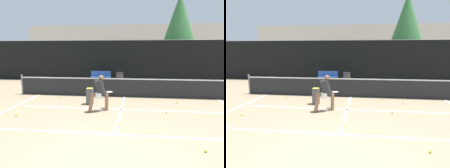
% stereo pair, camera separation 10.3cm
% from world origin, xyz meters
% --- Properties ---
extents(court_baseline_near, '(11.00, 0.10, 0.01)m').
position_xyz_m(court_baseline_near, '(0.00, 1.71, 0.00)').
color(court_baseline_near, white).
rests_on(court_baseline_near, ground).
extents(court_service_line, '(8.25, 0.10, 0.01)m').
position_xyz_m(court_service_line, '(0.00, 4.14, 0.00)').
color(court_service_line, white).
rests_on(court_service_line, ground).
extents(court_center_mark, '(0.10, 4.65, 0.01)m').
position_xyz_m(court_center_mark, '(0.00, 4.04, 0.00)').
color(court_center_mark, white).
rests_on(court_center_mark, ground).
extents(court_sideline_left, '(0.10, 5.65, 0.01)m').
position_xyz_m(court_sideline_left, '(-4.51, 4.04, 0.00)').
color(court_sideline_left, white).
rests_on(court_sideline_left, ground).
extents(net, '(11.09, 0.09, 1.07)m').
position_xyz_m(net, '(0.00, 6.36, 0.51)').
color(net, slate).
rests_on(net, ground).
extents(fence_back, '(24.00, 0.06, 3.09)m').
position_xyz_m(fence_back, '(0.00, 11.58, 1.54)').
color(fence_back, black).
rests_on(fence_back, ground).
extents(player_practicing, '(1.00, 0.93, 1.41)m').
position_xyz_m(player_practicing, '(-0.81, 3.86, 0.76)').
color(player_practicing, '#8C6042').
rests_on(player_practicing, ground).
extents(tennis_ball_scattered_0, '(0.07, 0.07, 0.07)m').
position_xyz_m(tennis_ball_scattered_0, '(1.73, 3.84, 0.03)').
color(tennis_ball_scattered_0, '#D1E033').
rests_on(tennis_ball_scattered_0, ground).
extents(tennis_ball_scattered_1, '(0.07, 0.07, 0.07)m').
position_xyz_m(tennis_ball_scattered_1, '(2.39, 5.33, 0.03)').
color(tennis_ball_scattered_1, '#D1E033').
rests_on(tennis_ball_scattered_1, ground).
extents(tennis_ball_scattered_3, '(0.07, 0.07, 0.07)m').
position_xyz_m(tennis_ball_scattered_3, '(-1.90, 6.05, 0.03)').
color(tennis_ball_scattered_3, '#D1E033').
rests_on(tennis_ball_scattered_3, ground).
extents(tennis_ball_scattered_4, '(0.07, 0.07, 0.07)m').
position_xyz_m(tennis_ball_scattered_4, '(2.21, 0.97, 0.03)').
color(tennis_ball_scattered_4, '#D1E033').
rests_on(tennis_ball_scattered_4, ground).
extents(tennis_ball_scattered_5, '(0.07, 0.07, 0.07)m').
position_xyz_m(tennis_ball_scattered_5, '(1.56, 5.96, 0.03)').
color(tennis_ball_scattered_5, '#D1E033').
rests_on(tennis_ball_scattered_5, ground).
extents(tennis_ball_scattered_6, '(0.07, 0.07, 0.07)m').
position_xyz_m(tennis_ball_scattered_6, '(-3.08, 5.56, 0.03)').
color(tennis_ball_scattered_6, '#D1E033').
rests_on(tennis_ball_scattered_6, ground).
extents(tennis_ball_scattered_7, '(0.07, 0.07, 0.07)m').
position_xyz_m(tennis_ball_scattered_7, '(-3.70, 2.89, 0.03)').
color(tennis_ball_scattered_7, '#D1E033').
rests_on(tennis_ball_scattered_7, ground).
extents(tennis_ball_scattered_8, '(0.07, 0.07, 0.07)m').
position_xyz_m(tennis_ball_scattered_8, '(0.04, 2.39, 0.03)').
color(tennis_ball_scattered_8, '#D1E033').
rests_on(tennis_ball_scattered_8, ground).
extents(ball_hopper, '(0.28, 0.28, 0.71)m').
position_xyz_m(ball_hopper, '(-1.43, 4.81, 0.37)').
color(ball_hopper, '#4C4C51').
rests_on(ball_hopper, ground).
extents(courtside_bench, '(1.44, 0.43, 0.86)m').
position_xyz_m(courtside_bench, '(-1.95, 10.51, 0.46)').
color(courtside_bench, '#2D519E').
rests_on(courtside_bench, ground).
extents(trash_bin, '(0.51, 0.51, 0.82)m').
position_xyz_m(trash_bin, '(-0.55, 10.16, 0.41)').
color(trash_bin, '#3F3F42').
rests_on(trash_bin, ground).
extents(parked_car, '(1.88, 4.04, 1.46)m').
position_xyz_m(parked_car, '(-3.84, 14.26, 0.62)').
color(parked_car, silver).
rests_on(parked_car, ground).
extents(floodlight_mast, '(1.10, 0.24, 9.38)m').
position_xyz_m(floodlight_mast, '(4.99, 17.74, 5.88)').
color(floodlight_mast, slate).
rests_on(floodlight_mast, ground).
extents(tree_west, '(2.77, 2.77, 7.39)m').
position_xyz_m(tree_west, '(4.36, 15.62, 5.21)').
color(tree_west, brown).
rests_on(tree_west, ground).
extents(building_far, '(36.00, 2.40, 6.50)m').
position_xyz_m(building_far, '(0.00, 31.38, 3.25)').
color(building_far, beige).
rests_on(building_far, ground).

